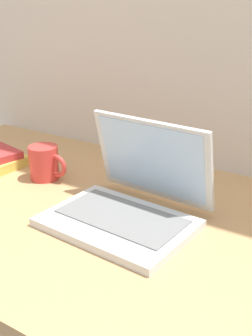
{
  "coord_description": "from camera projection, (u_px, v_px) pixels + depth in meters",
  "views": [
    {
      "loc": [
        0.46,
        -0.71,
        0.49
      ],
      "look_at": [
        0.01,
        0.0,
        0.15
      ],
      "focal_mm": 45.29,
      "sensor_mm": 36.0,
      "label": 1
    }
  ],
  "objects": [
    {
      "name": "coffee_mug",
      "position": [
        45.0,
        162.0,
        1.14
      ],
      "size": [
        0.12,
        0.08,
        0.09
      ],
      "color": "red",
      "rests_on": "desk"
    },
    {
      "name": "desk",
      "position": [
        123.0,
        223.0,
        0.96
      ],
      "size": [
        1.6,
        0.76,
        0.03
      ],
      "color": "tan",
      "rests_on": "ground"
    },
    {
      "name": "laptop",
      "position": [
        130.0,
        200.0,
        0.93
      ],
      "size": [
        0.32,
        0.29,
        0.21
      ],
      "color": "silver",
      "rests_on": "desk"
    }
  ]
}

